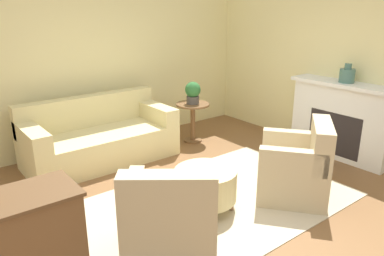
# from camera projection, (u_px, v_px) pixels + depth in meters

# --- Properties ---
(ground_plane) EXTENTS (16.00, 16.00, 0.00)m
(ground_plane) POSITION_uv_depth(u_px,v_px,m) (211.00, 204.00, 4.30)
(ground_plane) COLOR brown
(wall_back) EXTENTS (9.23, 0.12, 2.80)m
(wall_back) POSITION_uv_depth(u_px,v_px,m) (101.00, 57.00, 5.86)
(wall_back) COLOR beige
(wall_back) RESTS_ON ground_plane
(wall_right) EXTENTS (0.12, 9.29, 2.80)m
(wall_right) POSITION_uv_depth(u_px,v_px,m) (353.00, 61.00, 5.46)
(wall_right) COLOR beige
(wall_right) RESTS_ON ground_plane
(rug) EXTENTS (3.27, 2.01, 0.01)m
(rug) POSITION_uv_depth(u_px,v_px,m) (211.00, 204.00, 4.30)
(rug) COLOR beige
(rug) RESTS_ON ground_plane
(couch) EXTENTS (2.11, 0.97, 0.91)m
(couch) POSITION_uv_depth(u_px,v_px,m) (99.00, 139.00, 5.43)
(couch) COLOR beige
(couch) RESTS_ON ground_plane
(armchair_left) EXTENTS (1.09, 1.09, 0.92)m
(armchair_left) POSITION_uv_depth(u_px,v_px,m) (170.00, 221.00, 3.30)
(armchair_left) COLOR #C6B289
(armchair_left) RESTS_ON rug
(armchair_right) EXTENTS (1.09, 1.09, 0.92)m
(armchair_right) POSITION_uv_depth(u_px,v_px,m) (297.00, 168.00, 4.37)
(armchair_right) COLOR #C6B289
(armchair_right) RESTS_ON rug
(ottoman_table) EXTENTS (0.69, 0.69, 0.47)m
(ottoman_table) POSITION_uv_depth(u_px,v_px,m) (205.00, 185.00, 4.11)
(ottoman_table) COLOR beige
(ottoman_table) RESTS_ON rug
(side_table) EXTENTS (0.55, 0.55, 0.65)m
(side_table) POSITION_uv_depth(u_px,v_px,m) (193.00, 116.00, 6.15)
(side_table) COLOR brown
(side_table) RESTS_ON ground_plane
(fireplace) EXTENTS (0.44, 1.58, 1.13)m
(fireplace) POSITION_uv_depth(u_px,v_px,m) (342.00, 119.00, 5.50)
(fireplace) COLOR white
(fireplace) RESTS_ON ground_plane
(vase_mantel_near) EXTENTS (0.21, 0.21, 0.27)m
(vase_mantel_near) POSITION_uv_depth(u_px,v_px,m) (347.00, 75.00, 5.29)
(vase_mantel_near) COLOR #477066
(vase_mantel_near) RESTS_ON fireplace
(potted_plant_on_side_table) EXTENTS (0.25, 0.25, 0.36)m
(potted_plant_on_side_table) POSITION_uv_depth(u_px,v_px,m) (193.00, 92.00, 6.03)
(potted_plant_on_side_table) COLOR #4C4742
(potted_plant_on_side_table) RESTS_ON side_table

